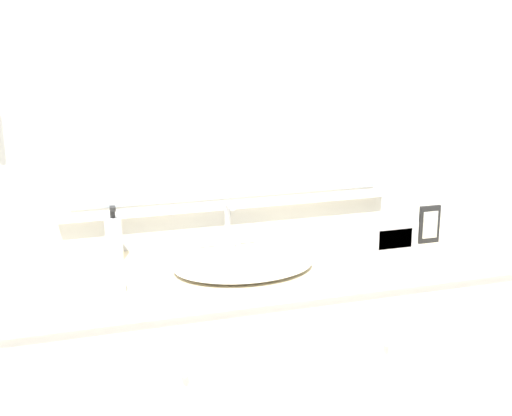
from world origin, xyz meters
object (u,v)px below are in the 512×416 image
at_px(soap_bottle, 114,238).
at_px(appliance_box, 387,234).
at_px(picture_frame, 429,224).
at_px(sink_basin, 243,263).

distance_m(soap_bottle, appliance_box, 0.98).
bearing_deg(picture_frame, appliance_box, -178.81).
height_order(soap_bottle, appliance_box, soap_bottle).
xyz_separation_m(soap_bottle, appliance_box, (0.96, -0.16, -0.03)).
height_order(sink_basin, soap_bottle, soap_bottle).
xyz_separation_m(appliance_box, picture_frame, (0.18, 0.00, 0.02)).
height_order(sink_basin, appliance_box, sink_basin).
bearing_deg(picture_frame, sink_basin, -175.83).
bearing_deg(appliance_box, sink_basin, -174.90).
bearing_deg(soap_bottle, picture_frame, -7.88).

